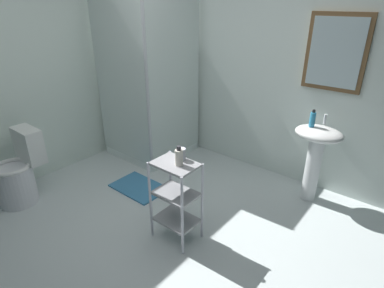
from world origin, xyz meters
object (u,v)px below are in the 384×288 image
(pedestal_sink, at_px, (316,149))
(hand_soap_bottle, at_px, (313,119))
(lotion_bottle_white, at_px, (179,157))
(toilet, at_px, (19,174))
(bath_mat, at_px, (139,187))
(shower_stall, at_px, (151,123))
(storage_cart, at_px, (176,195))
(rinse_cup, at_px, (181,154))

(pedestal_sink, height_order, hand_soap_bottle, hand_soap_bottle)
(pedestal_sink, bearing_deg, lotion_bottle_white, -115.85)
(toilet, distance_m, bath_mat, 1.23)
(shower_stall, height_order, storage_cart, shower_stall)
(pedestal_sink, relative_size, rinse_cup, 8.19)
(shower_stall, height_order, toilet, shower_stall)
(shower_stall, bearing_deg, hand_soap_bottle, 8.62)
(shower_stall, distance_m, pedestal_sink, 2.06)
(pedestal_sink, distance_m, lotion_bottle_white, 1.50)
(rinse_cup, bearing_deg, hand_soap_bottle, 63.14)
(pedestal_sink, height_order, toilet, pedestal_sink)
(hand_soap_bottle, relative_size, rinse_cup, 1.73)
(toilet, height_order, lotion_bottle_white, lotion_bottle_white)
(pedestal_sink, bearing_deg, rinse_cup, -119.08)
(toilet, distance_m, storage_cart, 1.74)
(shower_stall, distance_m, storage_cart, 1.68)
(storage_cart, bearing_deg, lotion_bottle_white, -3.20)
(storage_cart, xyz_separation_m, rinse_cup, (-0.00, 0.08, 0.35))
(lotion_bottle_white, bearing_deg, bath_mat, 160.38)
(pedestal_sink, height_order, bath_mat, pedestal_sink)
(shower_stall, xyz_separation_m, pedestal_sink, (2.03, 0.32, 0.12))
(toilet, height_order, hand_soap_bottle, hand_soap_bottle)
(hand_soap_bottle, bearing_deg, bath_mat, -146.16)
(storage_cart, bearing_deg, shower_stall, 143.01)
(pedestal_sink, xyz_separation_m, hand_soap_bottle, (-0.08, -0.03, 0.31))
(toilet, xyz_separation_m, bath_mat, (0.77, 0.91, -0.31))
(toilet, distance_m, lotion_bottle_white, 1.84)
(rinse_cup, bearing_deg, storage_cart, -86.86)
(lotion_bottle_white, height_order, bath_mat, lotion_bottle_white)
(toilet, height_order, storage_cart, toilet)
(pedestal_sink, bearing_deg, shower_stall, -170.96)
(shower_stall, height_order, hand_soap_bottle, shower_stall)
(toilet, bearing_deg, lotion_bottle_white, 19.47)
(pedestal_sink, distance_m, rinse_cup, 1.45)
(rinse_cup, distance_m, bath_mat, 1.18)
(shower_stall, xyz_separation_m, hand_soap_bottle, (1.95, 0.30, 0.42))
(storage_cart, distance_m, rinse_cup, 0.36)
(hand_soap_bottle, bearing_deg, toilet, -139.77)
(shower_stall, bearing_deg, lotion_bottle_white, -36.17)
(toilet, xyz_separation_m, hand_soap_bottle, (2.24, 1.90, 0.57))
(storage_cart, bearing_deg, hand_soap_bottle, 64.78)
(shower_stall, distance_m, toilet, 1.64)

